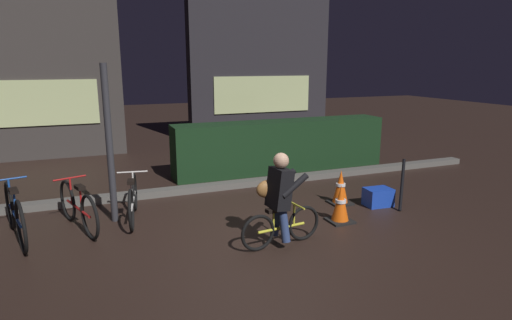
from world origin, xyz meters
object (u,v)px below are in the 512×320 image
object	(u,v)px
cyclist	(279,199)
closed_umbrella	(402,185)
street_post	(109,145)
traffic_cone_near	(341,204)
parked_bike_left_mid	(78,207)
blue_crate	(378,197)
parked_bike_leftmost	(15,214)
traffic_cone_far	(341,188)
parked_bike_center_left	(133,199)

from	to	relation	value
cyclist	closed_umbrella	world-z (taller)	cyclist
street_post	cyclist	distance (m)	2.66
street_post	traffic_cone_near	xyz separation A→B (m)	(3.16, -1.30, -0.90)
street_post	parked_bike_left_mid	bearing A→B (deg)	-161.23
blue_crate	cyclist	xyz separation A→B (m)	(-2.21, -0.82, 0.48)
street_post	parked_bike_left_mid	size ratio (longest dim) A/B	1.57
street_post	cyclist	xyz separation A→B (m)	(1.94, -1.72, -0.55)
parked_bike_leftmost	closed_umbrella	world-z (taller)	closed_umbrella
street_post	traffic_cone_far	size ratio (longest dim) A/B	4.01
blue_crate	traffic_cone_near	bearing A→B (deg)	-158.17
parked_bike_left_mid	cyclist	distance (m)	2.91
blue_crate	street_post	bearing A→B (deg)	167.79
parked_bike_center_left	traffic_cone_near	world-z (taller)	parked_bike_center_left
traffic_cone_near	closed_umbrella	size ratio (longest dim) A/B	0.67
traffic_cone_far	cyclist	xyz separation A→B (m)	(-1.68, -1.15, 0.35)
parked_bike_leftmost	parked_bike_left_mid	distance (m)	0.79
traffic_cone_near	cyclist	bearing A→B (deg)	-160.74
blue_crate	parked_bike_leftmost	bearing A→B (deg)	173.21
street_post	parked_bike_leftmost	world-z (taller)	street_post
traffic_cone_near	traffic_cone_far	size ratio (longest dim) A/B	0.97
parked_bike_left_mid	parked_bike_center_left	bearing A→B (deg)	-100.35
traffic_cone_near	blue_crate	world-z (taller)	traffic_cone_near
parked_bike_leftmost	traffic_cone_near	xyz separation A→B (m)	(4.44, -1.05, -0.09)
cyclist	blue_crate	bearing A→B (deg)	13.28
parked_bike_left_mid	traffic_cone_near	bearing A→B (deg)	-125.81
street_post	parked_bike_leftmost	size ratio (longest dim) A/B	1.39
parked_bike_left_mid	parked_bike_center_left	size ratio (longest dim) A/B	0.99
cyclist	parked_bike_center_left	bearing A→B (deg)	127.87
parked_bike_center_left	closed_umbrella	world-z (taller)	closed_umbrella
parked_bike_left_mid	closed_umbrella	distance (m)	5.02
blue_crate	cyclist	bearing A→B (deg)	-159.57
parked_bike_center_left	parked_bike_left_mid	bearing A→B (deg)	107.38
parked_bike_leftmost	traffic_cone_far	world-z (taller)	parked_bike_leftmost
closed_umbrella	cyclist	bearing A→B (deg)	145.27
parked_bike_center_left	cyclist	bearing A→B (deg)	-125.86
parked_bike_leftmost	traffic_cone_far	xyz separation A→B (m)	(4.90, -0.32, -0.08)
blue_crate	cyclist	distance (m)	2.41
blue_crate	parked_bike_left_mid	bearing A→B (deg)	171.07
traffic_cone_near	closed_umbrella	bearing A→B (deg)	6.78
parked_bike_center_left	closed_umbrella	size ratio (longest dim) A/B	1.77
blue_crate	closed_umbrella	distance (m)	0.44
cyclist	closed_umbrella	xyz separation A→B (m)	(2.48, 0.57, -0.22)
blue_crate	traffic_cone_far	bearing A→B (deg)	148.45
street_post	traffic_cone_near	world-z (taller)	street_post
traffic_cone_near	traffic_cone_far	xyz separation A→B (m)	(0.47, 0.73, 0.01)
closed_umbrella	parked_bike_left_mid	bearing A→B (deg)	120.93
traffic_cone_far	blue_crate	world-z (taller)	traffic_cone_far
closed_umbrella	blue_crate	bearing A→B (deg)	88.69
traffic_cone_near	cyclist	xyz separation A→B (m)	(-1.22, -0.42, 0.35)
blue_crate	closed_umbrella	xyz separation A→B (m)	(0.26, -0.25, 0.25)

